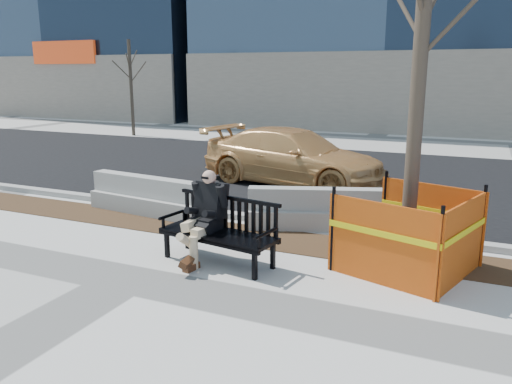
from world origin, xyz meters
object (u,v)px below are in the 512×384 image
at_px(jersey_barrier_left, 148,213).
at_px(bench, 219,263).
at_px(seated_man, 207,258).
at_px(tree_fence, 405,268).
at_px(sedan, 293,184).
at_px(jersey_barrier_right, 321,229).

bearing_deg(jersey_barrier_left, bench, -28.65).
distance_m(seated_man, tree_fence, 3.20).
bearing_deg(sedan, tree_fence, -133.59).
height_order(sedan, jersey_barrier_right, sedan).
height_order(seated_man, jersey_barrier_left, seated_man).
height_order(seated_man, jersey_barrier_right, seated_man).
distance_m(seated_man, sedan, 6.05).
bearing_deg(sedan, seated_man, -163.43).
height_order(jersey_barrier_left, jersey_barrier_right, same).
relative_size(tree_fence, jersey_barrier_left, 2.32).
bearing_deg(bench, seated_man, 169.16).
relative_size(bench, seated_man, 1.37).
distance_m(tree_fence, jersey_barrier_left, 5.73).
height_order(tree_fence, sedan, tree_fence).
bearing_deg(tree_fence, bench, -160.76).
bearing_deg(jersey_barrier_left, tree_fence, -3.64).
distance_m(bench, jersey_barrier_right, 2.65).
bearing_deg(tree_fence, seated_man, -163.99).
xyz_separation_m(tree_fence, jersey_barrier_left, (-5.63, 1.02, 0.00)).
height_order(tree_fence, jersey_barrier_left, tree_fence).
relative_size(sedan, jersey_barrier_left, 1.81).
xyz_separation_m(seated_man, jersey_barrier_right, (1.26, 2.36, 0.00)).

